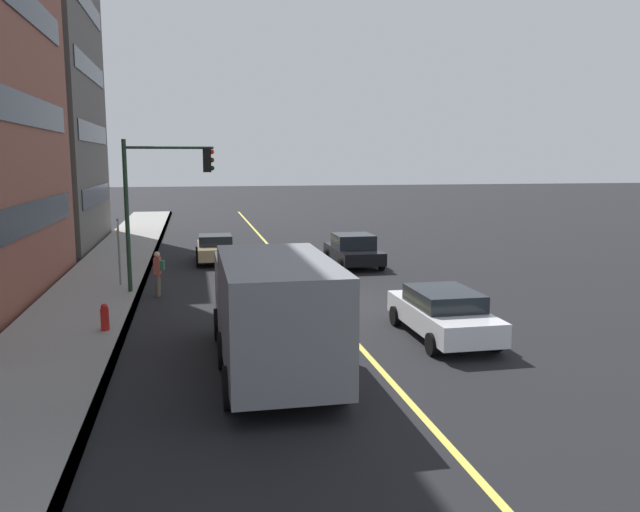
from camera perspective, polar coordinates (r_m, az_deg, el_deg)
ground at (r=22.57m, az=-0.05°, el=-4.17°), size 200.00×200.00×0.00m
sidewalk_slab at (r=22.45m, az=-20.71°, el=-4.62°), size 80.00×3.47×0.15m
curb_edge at (r=22.23m, az=-16.49°, el=-4.54°), size 80.00×0.16×0.15m
lane_stripe_center at (r=22.57m, az=-0.05°, el=-4.16°), size 80.00×0.16×0.01m
car_white at (r=18.31m, az=11.02°, el=-5.02°), size 4.62×1.99×1.40m
car_tan at (r=31.61m, az=-9.43°, el=0.70°), size 4.20×1.90×1.37m
car_black at (r=30.25m, az=3.02°, el=0.55°), size 4.65×2.12×1.50m
truck_gray at (r=15.11m, az=-4.34°, el=-4.62°), size 7.40×2.59×2.85m
pedestrian_with_backpack at (r=24.07m, az=-14.40°, el=-1.25°), size 0.43×0.41×1.68m
traffic_light_mast at (r=24.15m, az=-14.26°, el=5.78°), size 0.28×3.30×5.76m
street_sign_post at (r=25.87m, az=-17.71°, el=0.73°), size 0.60×0.08×2.76m
fire_hydrant at (r=19.30m, az=-18.85°, el=-5.46°), size 0.24×0.24×0.94m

